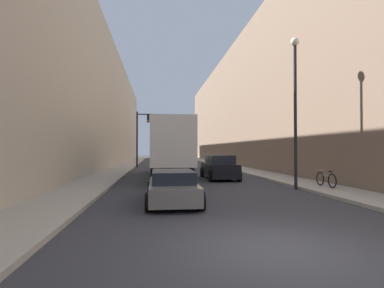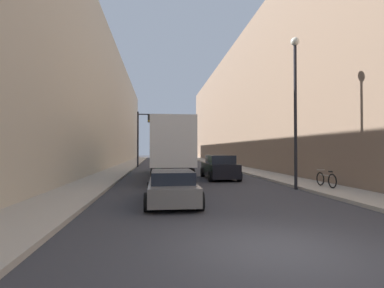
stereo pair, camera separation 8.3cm
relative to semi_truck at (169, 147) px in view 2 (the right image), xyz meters
name	(u,v)px [view 2 (the right image)]	position (x,y,z in m)	size (l,w,h in m)	color
ground_plane	(275,251)	(1.55, -16.32, -2.23)	(200.00, 200.00, 0.00)	#38383D
sidewalk_right	(228,166)	(7.68, 13.68, -2.16)	(2.51, 80.00, 0.15)	#B2A899
sidewalk_left	(126,166)	(-4.58, 13.68, -2.16)	(2.51, 80.00, 0.15)	#B2A899
building_right	(261,103)	(11.94, 13.68, 5.67)	(6.00, 80.00, 15.80)	#846B56
building_left	(89,104)	(-8.84, 13.68, 5.11)	(6.00, 80.00, 14.69)	beige
semi_truck	(169,147)	(0.00, 0.00, 0.00)	(2.52, 13.00, 3.94)	silver
sedan_car	(172,187)	(-0.29, -10.58, -1.62)	(2.01, 4.53, 1.26)	slate
suv_car	(219,168)	(3.47, -1.61, -1.43)	(2.11, 4.82, 1.68)	black
traffic_signal_gantry	(149,128)	(-1.82, 13.64, 2.40)	(5.29, 0.35, 6.55)	black
street_lamp	(295,94)	(6.28, -7.44, 2.75)	(0.44, 0.44, 7.93)	black
parked_bicycle	(326,179)	(7.75, -7.76, -1.70)	(0.44, 1.83, 0.86)	black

